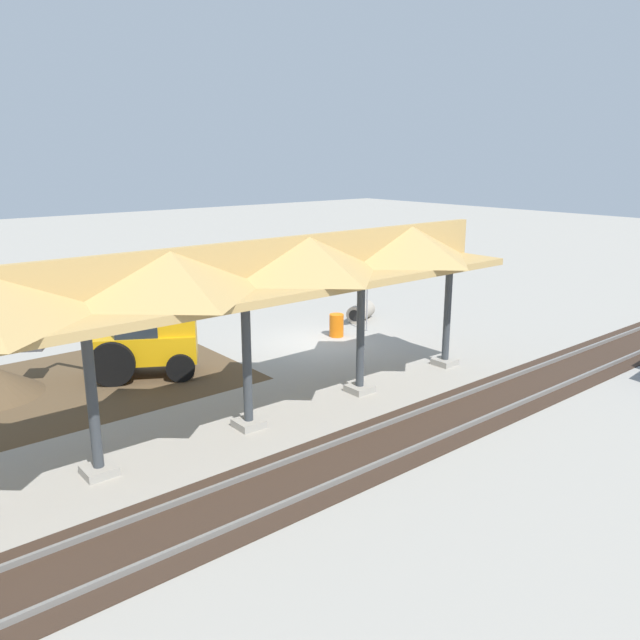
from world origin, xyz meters
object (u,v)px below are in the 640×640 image
(backhoe, at_px, (141,339))
(traffic_barrel, at_px, (337,325))
(stop_sign, at_px, (367,287))
(concrete_pipe, at_px, (361,312))

(backhoe, bearing_deg, traffic_barrel, 176.46)
(backhoe, height_order, traffic_barrel, backhoe)
(stop_sign, height_order, backhoe, backhoe)
(traffic_barrel, bearing_deg, stop_sign, 172.91)
(stop_sign, bearing_deg, concrete_pipe, -125.21)
(concrete_pipe, bearing_deg, stop_sign, 54.79)
(stop_sign, height_order, concrete_pipe, stop_sign)
(concrete_pipe, xyz_separation_m, traffic_barrel, (2.46, 1.22, 0.07))
(stop_sign, xyz_separation_m, backhoe, (9.33, -0.67, -0.58))
(stop_sign, bearing_deg, traffic_barrel, -7.09)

